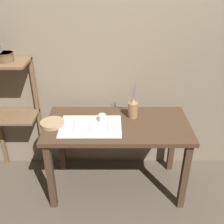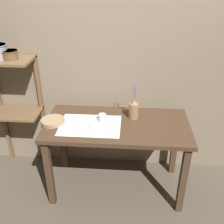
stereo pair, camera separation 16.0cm
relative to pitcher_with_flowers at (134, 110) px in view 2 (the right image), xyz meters
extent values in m
plane|color=brown|center=(-0.15, -0.12, -0.87)|extent=(12.00, 12.00, 0.00)
cube|color=#7A6B56|center=(-0.15, 0.33, 0.33)|extent=(7.00, 0.06, 2.40)
cube|color=#422D1E|center=(-0.15, -0.12, -0.11)|extent=(1.35, 0.67, 0.04)
cube|color=#422D1E|center=(-0.77, -0.39, -0.50)|extent=(0.06, 0.06, 0.74)
cube|color=#422D1E|center=(0.46, -0.39, -0.50)|extent=(0.06, 0.06, 0.74)
cube|color=#422D1E|center=(-0.77, 0.16, -0.50)|extent=(0.06, 0.06, 0.74)
cube|color=#422D1E|center=(0.46, 0.16, -0.50)|extent=(0.06, 0.06, 0.74)
cube|color=brown|center=(-1.23, 0.12, 0.42)|extent=(0.50, 0.32, 0.02)
cube|color=brown|center=(-1.23, 0.12, -0.15)|extent=(0.50, 0.32, 0.02)
cube|color=brown|center=(-1.46, 0.26, -0.22)|extent=(0.04, 0.04, 1.30)
cube|color=brown|center=(-1.00, 0.26, -0.22)|extent=(0.04, 0.04, 1.30)
cube|color=white|center=(-0.40, -0.17, -0.09)|extent=(0.56, 0.39, 0.00)
cylinder|color=olive|center=(0.00, 0.00, -0.01)|extent=(0.09, 0.09, 0.15)
cone|color=olive|center=(0.00, 0.00, 0.08)|extent=(0.07, 0.07, 0.04)
cylinder|color=slate|center=(0.01, 0.01, 0.18)|extent=(0.01, 0.00, 0.15)
cylinder|color=slate|center=(-0.01, -0.01, 0.19)|extent=(0.05, 0.04, 0.17)
cylinder|color=slate|center=(0.01, -0.01, 0.18)|extent=(0.02, 0.02, 0.15)
cylinder|color=slate|center=(-0.01, 0.00, 0.17)|extent=(0.01, 0.03, 0.14)
cylinder|color=slate|center=(0.01, 0.01, 0.20)|extent=(0.01, 0.04, 0.19)
cylinder|color=slate|center=(0.00, 0.01, 0.19)|extent=(0.03, 0.03, 0.17)
cylinder|color=#9E7F5B|center=(-0.75, -0.15, -0.07)|extent=(0.22, 0.22, 0.04)
cylinder|color=#B7C1BC|center=(-0.29, -0.08, -0.05)|extent=(0.07, 0.07, 0.07)
cube|color=#939399|center=(-0.55, -0.17, -0.09)|extent=(0.03, 0.20, 0.00)
cube|color=#939399|center=(-0.40, -0.17, -0.09)|extent=(0.04, 0.20, 0.00)
cube|color=#939399|center=(-0.24, -0.19, -0.09)|extent=(0.03, 0.20, 0.00)
cylinder|color=brown|center=(-1.17, 0.12, 0.47)|extent=(0.15, 0.15, 0.08)
cylinder|color=brown|center=(-1.17, 0.12, 0.51)|extent=(0.15, 0.15, 0.01)
camera|label=1|loc=(-0.20, -2.22, 1.17)|focal=42.00mm
camera|label=2|loc=(-0.04, -2.21, 1.17)|focal=42.00mm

